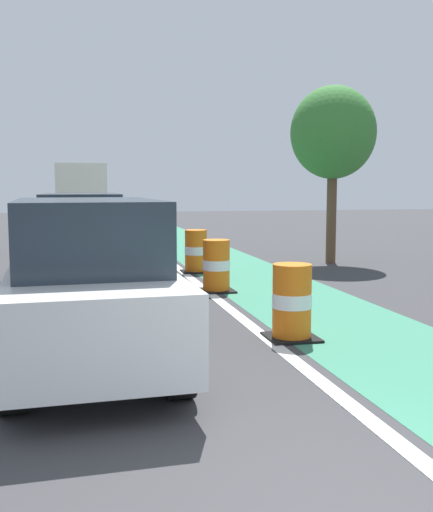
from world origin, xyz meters
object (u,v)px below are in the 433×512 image
(parked_sedan_third, at_px, (78,228))
(street_tree_sidewalk, at_px, (333,134))
(parked_suv_second, at_px, (82,240))
(traffic_barrel_front, at_px, (292,303))
(parked_suv_nearest, at_px, (88,283))
(traffic_barrel_mid, at_px, (216,266))
(traffic_barrel_back, at_px, (196,252))
(delivery_truck_down_block, at_px, (82,193))

(parked_sedan_third, height_order, street_tree_sidewalk, street_tree_sidewalk)
(parked_suv_second, xyz_separation_m, traffic_barrel_front, (2.89, -5.30, -0.50))
(parked_suv_nearest, xyz_separation_m, parked_suv_second, (-0.01, 6.03, 0.00))
(traffic_barrel_front, xyz_separation_m, traffic_barrel_mid, (-0.16, 4.18, 0.00))
(parked_suv_nearest, relative_size, street_tree_sidewalk, 0.93)
(traffic_barrel_front, bearing_deg, parked_suv_nearest, -165.85)
(parked_suv_second, xyz_separation_m, parked_sedan_third, (-0.06, 7.33, -0.20))
(parked_suv_second, distance_m, traffic_barrel_back, 3.43)
(traffic_barrel_mid, xyz_separation_m, traffic_barrel_back, (0.14, 2.95, 0.00))
(parked_sedan_third, xyz_separation_m, traffic_barrel_back, (2.92, -5.50, -0.30))
(delivery_truck_down_block, height_order, street_tree_sidewalk, street_tree_sidewalk)
(parked_sedan_third, distance_m, traffic_barrel_front, 12.97)
(parked_suv_nearest, xyz_separation_m, traffic_barrel_front, (2.88, 0.72, -0.50))
(parked_sedan_third, bearing_deg, traffic_barrel_mid, -71.78)
(street_tree_sidewalk, bearing_deg, traffic_barrel_mid, -136.91)
(parked_sedan_third, height_order, traffic_barrel_mid, parked_sedan_third)
(parked_suv_nearest, bearing_deg, delivery_truck_down_block, 89.53)
(traffic_barrel_mid, bearing_deg, street_tree_sidewalk, 43.09)
(parked_sedan_third, distance_m, delivery_truck_down_block, 11.42)
(traffic_barrel_mid, relative_size, street_tree_sidewalk, 0.22)
(parked_suv_second, distance_m, traffic_barrel_mid, 2.99)
(parked_suv_second, relative_size, traffic_barrel_mid, 4.24)
(parked_suv_nearest, xyz_separation_m, parked_sedan_third, (-0.07, 13.35, -0.20))
(parked_suv_second, bearing_deg, parked_sedan_third, 90.45)
(parked_sedan_third, relative_size, street_tree_sidewalk, 0.83)
(traffic_barrel_mid, distance_m, traffic_barrel_back, 2.96)
(traffic_barrel_front, relative_size, traffic_barrel_mid, 1.00)
(traffic_barrel_mid, bearing_deg, parked_suv_second, 157.54)
(traffic_barrel_back, distance_m, street_tree_sidewalk, 5.30)
(parked_suv_second, distance_m, street_tree_sidewalk, 8.02)
(parked_suv_nearest, relative_size, traffic_barrel_back, 4.28)
(parked_suv_second, relative_size, delivery_truck_down_block, 0.61)
(parked_suv_nearest, bearing_deg, traffic_barrel_front, 14.15)
(delivery_truck_down_block, bearing_deg, traffic_barrel_mid, -82.79)
(parked_suv_second, relative_size, parked_sedan_third, 1.12)
(parked_suv_second, bearing_deg, traffic_barrel_back, 32.57)
(street_tree_sidewalk, bearing_deg, parked_suv_second, -157.65)
(parked_suv_nearest, distance_m, traffic_barrel_front, 3.01)
(parked_sedan_third, height_order, traffic_barrel_front, parked_sedan_third)
(traffic_barrel_mid, relative_size, delivery_truck_down_block, 0.14)
(parked_suv_second, xyz_separation_m, traffic_barrel_mid, (2.72, -1.13, -0.50))
(parked_suv_second, distance_m, delivery_truck_down_block, 18.71)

